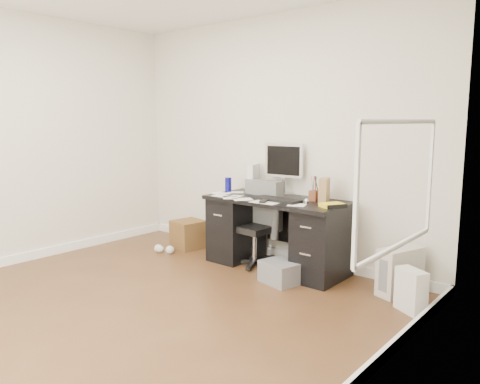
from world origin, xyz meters
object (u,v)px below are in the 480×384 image
(wicker_basket, at_px, (188,234))
(pc_tower, at_px, (400,271))
(keyboard, at_px, (277,200))
(desk, at_px, (277,231))
(lcd_monitor, at_px, (284,169))
(office_chair, at_px, (254,223))

(wicker_basket, bearing_deg, pc_tower, 2.88)
(keyboard, distance_m, pc_tower, 1.34)
(keyboard, xyz_separation_m, pc_tower, (1.20, 0.21, -0.55))
(desk, bearing_deg, pc_tower, 3.68)
(lcd_monitor, height_order, office_chair, lcd_monitor)
(desk, distance_m, keyboard, 0.40)
(lcd_monitor, distance_m, keyboard, 0.51)
(desk, distance_m, wicker_basket, 1.31)
(pc_tower, bearing_deg, lcd_monitor, -167.08)
(desk, bearing_deg, office_chair, -167.39)
(lcd_monitor, height_order, keyboard, lcd_monitor)
(lcd_monitor, distance_m, office_chair, 0.68)
(desk, distance_m, lcd_monitor, 0.69)
(office_chair, bearing_deg, wicker_basket, -176.13)
(desk, xyz_separation_m, wicker_basket, (-1.29, -0.05, -0.23))
(lcd_monitor, relative_size, office_chair, 0.62)
(wicker_basket, bearing_deg, lcd_monitor, 14.16)
(lcd_monitor, relative_size, pc_tower, 1.32)
(wicker_basket, bearing_deg, office_chair, -0.55)
(pc_tower, bearing_deg, desk, -156.32)
(keyboard, height_order, pc_tower, keyboard)
(desk, xyz_separation_m, pc_tower, (1.30, 0.08, -0.19))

